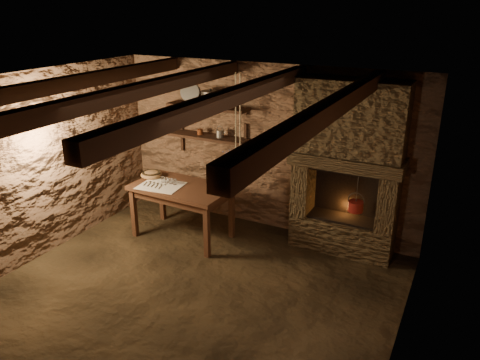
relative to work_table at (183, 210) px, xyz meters
The scene contains 25 objects.
floor 1.47m from the work_table, 52.10° to the right, with size 4.50×4.50×0.00m, color black.
back_wall 1.47m from the work_table, 45.95° to the left, with size 4.50×0.04×2.40m, color brown.
front_wall 3.32m from the work_table, 74.49° to the right, with size 4.50×0.04×2.40m, color brown.
left_wall 1.94m from the work_table, 141.38° to the right, with size 0.04×4.00×2.40m, color brown.
right_wall 3.39m from the work_table, 19.60° to the right, with size 0.04×4.00×2.40m, color brown.
ceiling 2.43m from the work_table, 52.10° to the right, with size 4.50×4.00×0.04m, color black.
beam_far_left 2.28m from the work_table, 119.91° to the right, with size 0.14×3.95×0.16m, color black.
beam_mid_left 2.22m from the work_table, 71.88° to the right, with size 0.14×3.95×0.16m, color black.
beam_mid_right 2.58m from the work_table, 39.12° to the right, with size 0.14×3.95×0.16m, color black.
beam_far_right 3.22m from the work_table, 25.13° to the right, with size 0.14×3.95×0.16m, color black.
shelf_lower 1.14m from the work_table, 89.01° to the left, with size 1.25×0.30×0.04m, color black.
shelf_upper 1.52m from the work_table, 89.01° to the left, with size 1.25×0.30×0.04m, color black.
hearth 2.36m from the work_table, 17.36° to the left, with size 1.43×0.51×2.30m.
work_table is the anchor object (origin of this frame).
linen_cloth 0.46m from the work_table, 153.37° to the right, with size 0.59×0.47×0.01m, color silver.
pewter_cutlery_row 0.47m from the work_table, 150.05° to the right, with size 0.49×0.19×0.01m, color #99978B, non-canonical shape.
drinking_glasses 0.47m from the work_table, behind, with size 0.19×0.06×0.08m, color silver, non-canonical shape.
stoneware_jug 0.87m from the work_table, 26.89° to the left, with size 0.16×0.15×0.52m.
wooden_bowl 0.71m from the work_table, behind, with size 0.31×0.31×0.11m, color olive.
iron_stockpot 1.62m from the work_table, 84.85° to the left, with size 0.26×0.26×0.19m, color #2F2C2A.
tin_pan 1.74m from the work_table, 112.43° to the left, with size 0.29×0.29×0.04m, color #9D9E99.
small_kettle 1.22m from the work_table, 73.82° to the left, with size 0.16×0.12×0.17m, color #9D9E99, non-canonical shape.
rusty_tin 1.20m from the work_table, 99.88° to the left, with size 0.08×0.08×0.08m, color #562511.
red_pot 2.38m from the work_table, 15.03° to the left, with size 0.22×0.21×0.54m.
hanging_ropes 1.66m from the work_table, ahead, with size 0.08×0.08×1.20m, color beige, non-canonical shape.
Camera 1 is at (2.59, -3.88, 3.15)m, focal length 35.00 mm.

